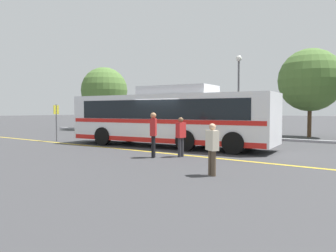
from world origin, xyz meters
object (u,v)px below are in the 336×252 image
at_px(transit_bus, 168,117).
at_px(bus_stop_sign, 56,118).
at_px(parked_car_1, 154,126).
at_px(street_lamp, 239,83).
at_px(pedestrian_0, 153,132).
at_px(tree_2, 104,90).
at_px(parked_car_2, 230,129).
at_px(tree_1, 310,80).
at_px(pedestrian_2, 212,146).
at_px(pedestrian_1, 181,134).
at_px(parked_car_0, 103,125).

height_order(transit_bus, bus_stop_sign, transit_bus).
relative_size(parked_car_1, street_lamp, 0.77).
relative_size(pedestrian_0, tree_2, 0.29).
bearing_deg(street_lamp, parked_car_2, -75.95).
height_order(parked_car_1, tree_2, tree_2).
xyz_separation_m(bus_stop_sign, tree_2, (-7.14, 10.48, 2.49)).
bearing_deg(transit_bus, parked_car_2, -15.27).
relative_size(tree_1, tree_2, 1.01).
distance_m(transit_bus, pedestrian_0, 4.07).
height_order(transit_bus, parked_car_1, transit_bus).
height_order(pedestrian_0, street_lamp, street_lamp).
bearing_deg(parked_car_1, tree_2, -112.32).
distance_m(pedestrian_0, tree_2, 20.87).
distance_m(pedestrian_2, bus_stop_sign, 13.69).
bearing_deg(bus_stop_sign, pedestrian_1, -102.59).
bearing_deg(tree_1, bus_stop_sign, -133.29).
height_order(parked_car_0, parked_car_2, parked_car_2).
distance_m(transit_bus, parked_car_0, 12.58).
bearing_deg(tree_2, bus_stop_sign, -55.74).
bearing_deg(street_lamp, parked_car_0, -166.88).
bearing_deg(pedestrian_2, pedestrian_0, 3.38).
relative_size(pedestrian_0, pedestrian_2, 1.19).
bearing_deg(pedestrian_0, pedestrian_2, 33.21).
bearing_deg(parked_car_1, tree_1, 117.32).
bearing_deg(parked_car_0, tree_2, -137.11).
bearing_deg(pedestrian_0, transit_bus, 177.33).
bearing_deg(bus_stop_sign, parked_car_1, -23.08).
bearing_deg(pedestrian_0, parked_car_0, -155.33).
bearing_deg(bus_stop_sign, parked_car_0, 20.92).
distance_m(parked_car_0, tree_1, 16.97).
relative_size(pedestrian_2, tree_2, 0.25).
relative_size(parked_car_2, tree_1, 0.72).
bearing_deg(parked_car_2, tree_1, 150.31).
distance_m(pedestrian_1, pedestrian_2, 3.99).
distance_m(street_lamp, tree_2, 14.88).
xyz_separation_m(transit_bus, pedestrian_2, (5.64, -5.39, -0.71)).
distance_m(parked_car_0, pedestrian_0, 16.00).
bearing_deg(parked_car_1, bus_stop_sign, -18.68).
bearing_deg(parked_car_0, pedestrian_0, 52.40).
distance_m(parked_car_1, pedestrian_2, 15.48).
xyz_separation_m(pedestrian_0, tree_1, (2.53, 14.58, 3.03)).
bearing_deg(bus_stop_sign, pedestrian_0, -108.05).
relative_size(parked_car_0, tree_2, 0.67).
height_order(pedestrian_1, bus_stop_sign, bus_stop_sign).
bearing_deg(transit_bus, pedestrian_1, -142.11).
bearing_deg(tree_1, pedestrian_0, -99.83).
xyz_separation_m(parked_car_2, bus_stop_sign, (-8.37, -7.28, 0.77)).
bearing_deg(parked_car_0, pedestrian_2, 54.16).
bearing_deg(tree_2, parked_car_0, -44.15).
height_order(parked_car_0, tree_2, tree_2).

